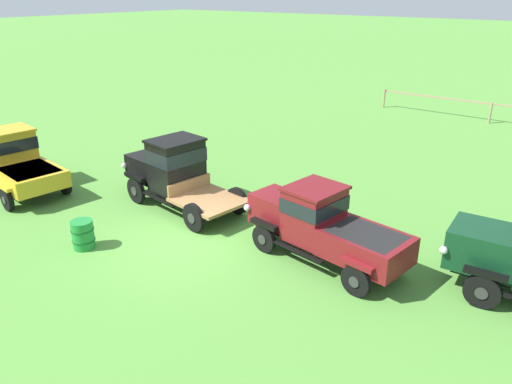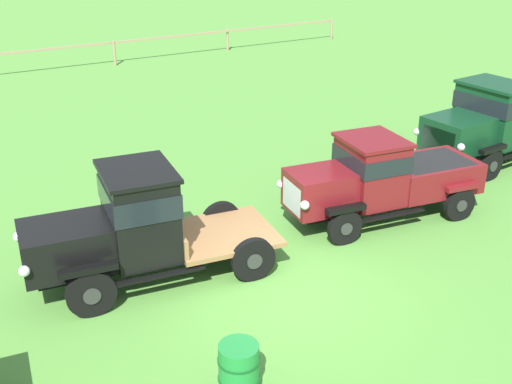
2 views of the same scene
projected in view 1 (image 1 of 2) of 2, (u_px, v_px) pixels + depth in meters
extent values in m
plane|color=#518E38|center=(185.00, 242.00, 14.71)|extent=(240.00, 240.00, 0.00)
cylinder|color=#997F60|center=(384.00, 98.00, 31.00)|extent=(0.12, 0.12, 1.13)
cylinder|color=#997F60|center=(490.00, 113.00, 27.35)|extent=(0.12, 0.12, 1.13)
cylinder|color=black|center=(26.00, 162.00, 20.16)|extent=(0.80, 0.27, 0.79)
cylinder|color=#2D2D2D|center=(28.00, 162.00, 20.23)|extent=(0.28, 0.06, 0.27)
cylinder|color=black|center=(7.00, 199.00, 16.64)|extent=(0.80, 0.27, 0.79)
cylinder|color=#2D2D2D|center=(4.00, 200.00, 16.58)|extent=(0.28, 0.06, 0.27)
cylinder|color=black|center=(65.00, 184.00, 17.98)|extent=(0.80, 0.27, 0.79)
cylinder|color=#2D2D2D|center=(67.00, 183.00, 18.05)|extent=(0.28, 0.06, 0.27)
cube|color=black|center=(15.00, 176.00, 18.47)|extent=(4.98, 1.69, 0.12)
sphere|color=silver|center=(5.00, 143.00, 20.46)|extent=(0.20, 0.20, 0.20)
cube|color=black|center=(24.00, 152.00, 19.99)|extent=(0.92, 0.31, 0.12)
cube|color=gold|center=(8.00, 153.00, 18.34)|extent=(1.48, 1.92, 1.57)
cube|color=black|center=(6.00, 143.00, 18.20)|extent=(1.54, 1.96, 0.44)
cube|color=gold|center=(3.00, 131.00, 18.02)|extent=(1.62, 2.01, 0.08)
cube|color=black|center=(40.00, 169.00, 19.24)|extent=(1.79, 0.36, 0.05)
cube|color=gold|center=(31.00, 177.00, 17.37)|extent=(2.50, 2.12, 0.58)
cube|color=black|center=(29.00, 170.00, 17.27)|extent=(2.10, 1.80, 0.06)
cube|color=gold|center=(5.00, 187.00, 16.47)|extent=(0.88, 0.30, 0.12)
cube|color=gold|center=(63.00, 172.00, 17.81)|extent=(0.88, 0.30, 0.12)
cylinder|color=black|center=(136.00, 190.00, 17.23)|extent=(0.92, 0.26, 0.91)
cylinder|color=#2D2D2D|center=(134.00, 191.00, 17.17)|extent=(0.32, 0.07, 0.32)
cylinder|color=black|center=(179.00, 177.00, 18.43)|extent=(0.92, 0.26, 0.91)
cylinder|color=#2D2D2D|center=(181.00, 176.00, 18.49)|extent=(0.32, 0.07, 0.32)
cylinder|color=black|center=(194.00, 218.00, 15.19)|extent=(0.92, 0.26, 0.91)
cylinder|color=#2D2D2D|center=(191.00, 219.00, 15.13)|extent=(0.32, 0.07, 0.32)
cylinder|color=black|center=(237.00, 201.00, 16.39)|extent=(0.92, 0.26, 0.91)
cylinder|color=#2D2D2D|center=(239.00, 200.00, 16.45)|extent=(0.32, 0.07, 0.32)
cube|color=black|center=(182.00, 192.00, 16.88)|extent=(4.64, 1.57, 0.12)
cube|color=black|center=(153.00, 167.00, 17.77)|extent=(1.79, 1.47, 0.85)
cube|color=silver|center=(141.00, 163.00, 18.30)|extent=(0.19, 1.00, 0.64)
sphere|color=silver|center=(124.00, 166.00, 17.83)|extent=(0.20, 0.20, 0.20)
sphere|color=silver|center=(156.00, 157.00, 18.73)|extent=(0.20, 0.20, 0.20)
cube|color=black|center=(135.00, 177.00, 17.03)|extent=(1.06, 0.33, 0.12)
cube|color=black|center=(178.00, 164.00, 18.24)|extent=(1.06, 0.33, 0.12)
cube|color=black|center=(177.00, 165.00, 16.69)|extent=(1.40, 1.75, 1.66)
cube|color=black|center=(176.00, 155.00, 16.55)|extent=(1.46, 1.79, 0.47)
cube|color=black|center=(175.00, 140.00, 16.36)|extent=(1.53, 1.83, 0.08)
cube|color=black|center=(158.00, 199.00, 16.37)|extent=(1.70, 0.35, 0.05)
cube|color=black|center=(201.00, 185.00, 17.55)|extent=(1.70, 0.35, 0.05)
cube|color=olive|center=(209.00, 201.00, 15.92)|extent=(2.31, 2.11, 0.10)
cube|color=olive|center=(189.00, 186.00, 16.48)|extent=(0.30, 1.73, 0.44)
cylinder|color=black|center=(264.00, 239.00, 14.03)|extent=(0.82, 0.25, 0.80)
cylinder|color=#2D2D2D|center=(262.00, 240.00, 13.97)|extent=(0.28, 0.07, 0.28)
cylinder|color=black|center=(301.00, 221.00, 15.10)|extent=(0.82, 0.25, 0.80)
cylinder|color=#2D2D2D|center=(303.00, 220.00, 15.15)|extent=(0.28, 0.07, 0.28)
cylinder|color=black|center=(356.00, 281.00, 12.01)|extent=(0.82, 0.25, 0.80)
cylinder|color=#2D2D2D|center=(354.00, 282.00, 11.96)|extent=(0.28, 0.07, 0.28)
cylinder|color=black|center=(392.00, 257.00, 13.08)|extent=(0.82, 0.25, 0.80)
cylinder|color=#2D2D2D|center=(393.00, 256.00, 13.14)|extent=(0.28, 0.07, 0.28)
cube|color=black|center=(323.00, 244.00, 13.58)|extent=(4.44, 1.47, 0.12)
cube|color=maroon|center=(279.00, 209.00, 14.47)|extent=(1.54, 1.32, 0.90)
cube|color=silver|center=(262.00, 204.00, 14.93)|extent=(0.18, 0.90, 0.67)
sphere|color=silver|center=(247.00, 208.00, 14.51)|extent=(0.20, 0.20, 0.20)
sphere|color=silver|center=(276.00, 196.00, 15.31)|extent=(0.20, 0.20, 0.20)
cube|color=black|center=(264.00, 224.00, 13.86)|extent=(0.94, 0.32, 0.12)
cube|color=black|center=(302.00, 207.00, 14.92)|extent=(0.94, 0.32, 0.12)
cube|color=maroon|center=(314.00, 214.00, 13.53)|extent=(1.38, 1.58, 1.43)
cube|color=black|center=(314.00, 203.00, 13.40)|extent=(1.43, 1.62, 0.40)
cube|color=maroon|center=(315.00, 188.00, 13.24)|extent=(1.51, 1.66, 0.08)
cube|color=black|center=(297.00, 251.00, 13.23)|extent=(1.68, 0.36, 0.05)
cube|color=black|center=(334.00, 232.00, 14.27)|extent=(1.68, 0.36, 0.05)
cube|color=maroon|center=(365.00, 246.00, 12.57)|extent=(2.32, 1.77, 0.72)
cube|color=black|center=(366.00, 235.00, 12.44)|extent=(1.95, 1.50, 0.06)
cube|color=maroon|center=(357.00, 264.00, 11.84)|extent=(0.90, 0.31, 0.12)
cube|color=maroon|center=(393.00, 242.00, 12.91)|extent=(0.90, 0.31, 0.12)
cylinder|color=black|center=(482.00, 291.00, 11.56)|extent=(0.85, 0.25, 0.84)
cylinder|color=#2D2D2D|center=(481.00, 294.00, 11.48)|extent=(0.29, 0.05, 0.29)
cylinder|color=black|center=(496.00, 255.00, 13.14)|extent=(0.85, 0.25, 0.84)
cylinder|color=#2D2D2D|center=(497.00, 253.00, 13.22)|extent=(0.29, 0.05, 0.29)
cube|color=#0F381E|center=(484.00, 247.00, 12.23)|extent=(1.72, 1.54, 0.99)
cube|color=silver|center=(451.00, 241.00, 12.63)|extent=(0.15, 1.11, 0.74)
sphere|color=silver|center=(443.00, 250.00, 12.02)|extent=(0.20, 0.20, 0.20)
sphere|color=silver|center=(457.00, 227.00, 13.20)|extent=(0.20, 0.20, 0.20)
cube|color=black|center=(486.00, 274.00, 11.38)|extent=(0.98, 0.28, 0.12)
cube|color=black|center=(500.00, 239.00, 12.96)|extent=(0.98, 0.28, 0.12)
cylinder|color=#1E7F33|center=(83.00, 234.00, 14.23)|extent=(0.62, 0.62, 0.84)
cylinder|color=#124C1E|center=(82.00, 229.00, 14.16)|extent=(0.65, 0.65, 0.03)
cylinder|color=#124C1E|center=(84.00, 240.00, 14.29)|extent=(0.65, 0.65, 0.03)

